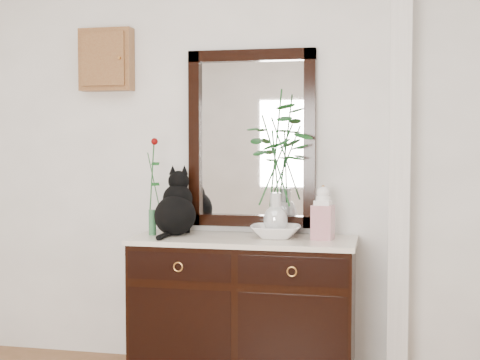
% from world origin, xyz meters
% --- Properties ---
extents(wall_back, '(3.60, 0.04, 2.70)m').
position_xyz_m(wall_back, '(0.00, 1.98, 1.35)').
color(wall_back, white).
rests_on(wall_back, ground).
extents(pilaster, '(0.12, 0.20, 2.70)m').
position_xyz_m(pilaster, '(1.00, 1.90, 1.35)').
color(pilaster, white).
rests_on(pilaster, ground).
extents(sideboard, '(1.33, 0.52, 0.82)m').
position_xyz_m(sideboard, '(0.10, 1.73, 0.47)').
color(sideboard, black).
rests_on(sideboard, ground).
extents(wall_mirror, '(0.80, 0.06, 1.10)m').
position_xyz_m(wall_mirror, '(0.10, 1.97, 1.44)').
color(wall_mirror, black).
rests_on(wall_mirror, wall_back).
extents(key_cabinet, '(0.35, 0.10, 0.40)m').
position_xyz_m(key_cabinet, '(-0.85, 1.94, 1.95)').
color(key_cabinet, brown).
rests_on(key_cabinet, wall_back).
extents(cat, '(0.29, 0.35, 0.40)m').
position_xyz_m(cat, '(-0.34, 1.77, 1.05)').
color(cat, black).
rests_on(cat, sideboard).
extents(lotus_bowl, '(0.32, 0.32, 0.07)m').
position_xyz_m(lotus_bowl, '(0.29, 1.77, 0.89)').
color(lotus_bowl, white).
rests_on(lotus_bowl, sideboard).
extents(vase_branches, '(0.43, 0.43, 0.87)m').
position_xyz_m(vase_branches, '(0.29, 1.77, 1.31)').
color(vase_branches, silver).
rests_on(vase_branches, lotus_bowl).
extents(bud_vase_rose, '(0.10, 0.10, 0.60)m').
position_xyz_m(bud_vase_rose, '(-0.47, 1.73, 1.15)').
color(bud_vase_rose, '#336B40').
rests_on(bud_vase_rose, sideboard).
extents(ginger_jar, '(0.13, 0.13, 0.32)m').
position_xyz_m(ginger_jar, '(0.57, 1.76, 1.01)').
color(ginger_jar, silver).
rests_on(ginger_jar, sideboard).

